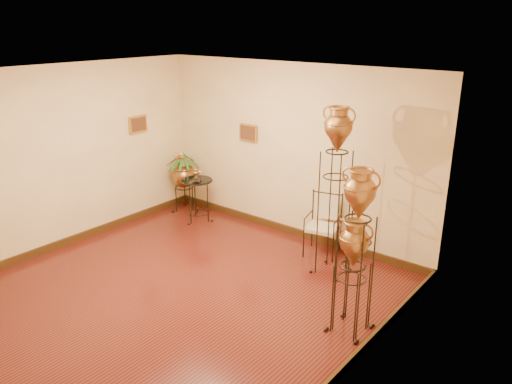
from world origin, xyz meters
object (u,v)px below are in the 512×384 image
Objects in this scene: planter_urn at (183,173)px; side_table at (198,199)px; amphora_tall at (335,191)px; armchair at (323,226)px; amphora_mid at (356,251)px.

planter_urn is 0.71m from side_table.
side_table is (-2.82, 0.18, -0.81)m from amphora_tall.
side_table reaches higher than armchair.
amphora_mid reaches higher than side_table.
planter_urn is at bearing 157.99° from side_table.
amphora_mid is 1.52× the size of planter_urn.
side_table is (0.59, -0.24, -0.32)m from planter_urn.
amphora_tall is 1.22× the size of amphora_mid.
planter_urn is at bearing 173.00° from amphora_tall.
planter_urn reaches higher than side_table.
amphora_tall is at bearing -7.00° from planter_urn.
planter_urn reaches higher than armchair.
amphora_tall is 2.56× the size of armchair.
amphora_tall is at bearing -60.77° from armchair.
side_table is at bearing -22.01° from planter_urn.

